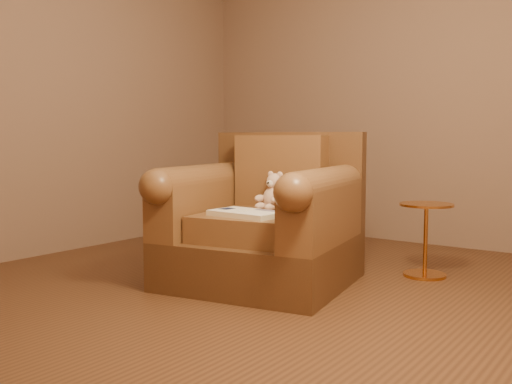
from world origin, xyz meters
The scene contains 6 objects.
floor centered at (0.00, 0.00, 0.00)m, with size 4.00×4.00×0.00m, color #55331D.
room centered at (0.00, 0.00, 1.71)m, with size 4.02×4.02×2.71m.
armchair centered at (-0.03, 0.02, 0.39)m, with size 1.28×1.23×1.00m.
teddy_bear centered at (-0.03, 0.11, 0.58)m, with size 0.19×0.21×0.26m.
guidebook centered at (0.03, -0.26, 0.49)m, with size 0.45×0.28×0.04m.
side_table centered at (0.79, 0.79, 0.27)m, with size 0.36×0.36×0.51m.
Camera 1 is at (2.14, -3.04, 0.96)m, focal length 40.00 mm.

